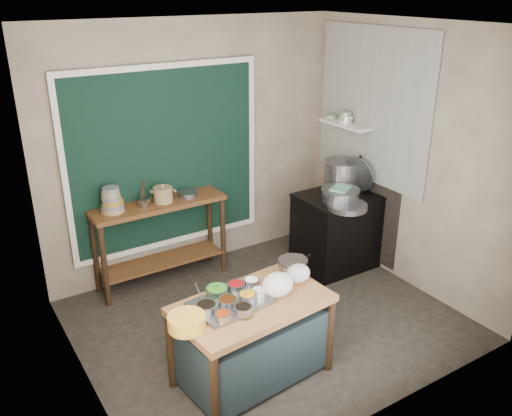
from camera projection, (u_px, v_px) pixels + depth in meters
floor at (267, 321)px, 5.39m from camera, size 3.50×3.00×0.02m
back_wall at (193, 149)px, 6.02m from camera, size 3.50×0.02×2.80m
left_wall at (69, 234)px, 3.98m from camera, size 0.02×3.00×2.80m
right_wall at (407, 158)px, 5.72m from camera, size 0.02×3.00×2.80m
ceiling at (270, 23)px, 4.30m from camera, size 3.50×3.00×0.02m
curtain_panel at (166, 159)px, 5.84m from camera, size 2.10×0.02×1.90m
curtain_frame at (166, 159)px, 5.83m from camera, size 2.22×0.03×2.02m
tile_panel at (372, 106)px, 5.96m from camera, size 0.02×1.70×1.70m
soot_patch at (359, 200)px, 6.48m from camera, size 0.01×1.30×1.30m
wall_shelf at (345, 124)px, 6.24m from camera, size 0.22×0.70×0.03m
prep_table at (252, 340)px, 4.48m from camera, size 1.31×0.83×0.75m
back_counter at (161, 243)px, 5.93m from camera, size 1.45×0.40×0.95m
stove_block at (338, 231)px, 6.32m from camera, size 0.90×0.68×0.85m
stove_top at (340, 196)px, 6.15m from camera, size 0.92×0.69×0.03m
condiment_tray at (231, 303)px, 4.29m from camera, size 0.65×0.49×0.03m
condiment_bowls at (231, 298)px, 4.27m from camera, size 0.65×0.49×0.07m
yellow_basin at (187, 322)px, 3.98m from camera, size 0.37×0.37×0.11m
saucepan at (293, 267)px, 4.71m from camera, size 0.33×0.33×0.15m
plastic_bag_a at (278, 285)px, 4.38m from camera, size 0.29×0.26×0.20m
plastic_bag_b at (298, 273)px, 4.59m from camera, size 0.26×0.24×0.16m
bowl_stack at (112, 201)px, 5.47m from camera, size 0.24×0.24×0.27m
utensil_cup at (144, 202)px, 5.65m from camera, size 0.15×0.15×0.08m
ceramic_crock at (163, 195)px, 5.74m from camera, size 0.29×0.29×0.15m
wide_bowl at (188, 194)px, 5.90m from camera, size 0.22×0.22×0.05m
stock_pot at (342, 175)px, 6.28m from camera, size 0.43×0.43×0.34m
pot_lid at (358, 174)px, 6.18m from camera, size 0.17×0.44×0.43m
steamer at (340, 195)px, 5.95m from camera, size 0.45×0.45×0.14m
green_cloth at (341, 188)px, 5.91m from camera, size 0.29×0.27×0.02m
shallow_pan at (347, 206)px, 5.76m from camera, size 0.52×0.52×0.06m
shelf_bowl_stack at (346, 118)px, 6.21m from camera, size 0.16×0.16×0.13m
shelf_bowl_green at (331, 117)px, 6.42m from camera, size 0.15×0.15×0.05m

